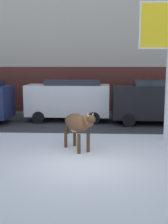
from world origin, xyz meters
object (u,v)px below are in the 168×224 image
Objects in this scene: cow_brown at (78,124)px; car_black_van at (157,101)px; pedestrian_by_cars at (43,99)px; car_white_van at (69,99)px; pedestrian_near_billboard at (149,100)px.

cow_brown is 6.47m from car_black_van.
pedestrian_by_cars is (-6.76, 3.54, -0.36)m from car_black_van.
car_black_van is at bearing -27.64° from pedestrian_by_cars.
cow_brown is at bearing -80.99° from car_white_van.
car_black_van reaches higher than pedestrian_by_cars.
car_black_van reaches higher than cow_brown.
pedestrian_by_cars is (-2.92, 8.74, -0.11)m from cow_brown.
pedestrian_by_cars is at bearing 180.00° from pedestrian_near_billboard.
pedestrian_by_cars is (-1.98, 2.82, -0.36)m from car_white_van.
cow_brown is 9.21m from pedestrian_by_cars.
car_white_van and car_black_van have the same top height.
pedestrian_near_billboard is at bearing 65.30° from cow_brown.
cow_brown is 0.39× the size of car_black_van.
car_white_van is 2.69× the size of pedestrian_by_cars.
car_black_van is (3.84, 5.20, 0.25)m from cow_brown.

